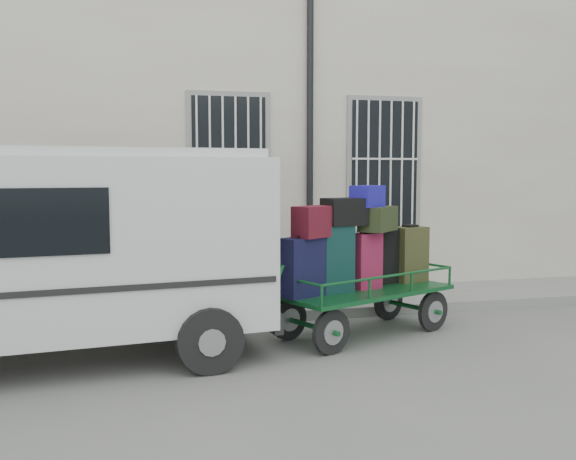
% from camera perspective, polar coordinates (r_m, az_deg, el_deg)
% --- Properties ---
extents(ground, '(80.00, 80.00, 0.00)m').
position_cam_1_polar(ground, '(7.96, 1.18, -10.43)').
color(ground, slate).
rests_on(ground, ground).
extents(building, '(24.00, 5.15, 6.00)m').
position_cam_1_polar(building, '(13.07, -5.28, 8.95)').
color(building, '#C0B3A3').
rests_on(building, ground).
extents(sidewalk, '(24.00, 1.70, 0.15)m').
position_cam_1_polar(sidewalk, '(10.02, -2.19, -6.71)').
color(sidewalk, gray).
rests_on(sidewalk, ground).
extents(luggage_cart, '(2.79, 1.93, 1.97)m').
position_cam_1_polar(luggage_cart, '(8.38, 6.23, -2.77)').
color(luggage_cart, black).
rests_on(luggage_cart, ground).
extents(van, '(4.95, 2.58, 2.40)m').
position_cam_1_polar(van, '(7.57, -20.23, -0.99)').
color(van, silver).
rests_on(van, ground).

